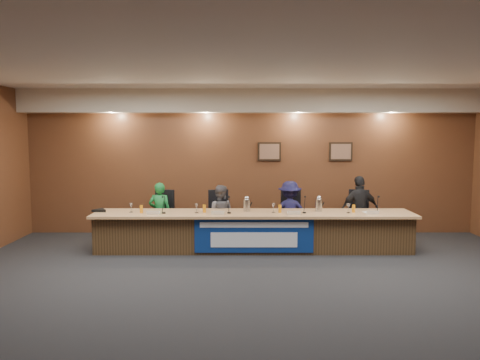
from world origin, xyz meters
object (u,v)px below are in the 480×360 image
(panelist_a, at_px, (160,213))
(panelist_b, at_px, (220,214))
(panelist_c, at_px, (290,212))
(office_chair_d, at_px, (358,219))
(carafe_right, at_px, (319,205))
(dais_body, at_px, (253,232))
(office_chair_a, at_px, (161,219))
(banner, at_px, (254,235))
(office_chair_b, at_px, (220,219))
(panelist_d, at_px, (360,210))
(speakerphone, at_px, (100,210))
(office_chair_c, at_px, (289,219))
(carafe_mid, at_px, (247,205))

(panelist_a, xyz_separation_m, panelist_b, (1.23, 0.00, -0.03))
(panelist_c, height_order, office_chair_d, panelist_c)
(panelist_c, distance_m, carafe_right, 0.76)
(dais_body, relative_size, office_chair_a, 12.50)
(banner, relative_size, panelist_c, 1.71)
(panelist_b, bearing_deg, banner, 134.00)
(office_chair_b, bearing_deg, carafe_right, -29.06)
(panelist_a, height_order, panelist_c, panelist_c)
(office_chair_a, bearing_deg, panelist_a, -75.78)
(panelist_c, height_order, office_chair_b, panelist_c)
(panelist_c, distance_m, panelist_d, 1.43)
(panelist_a, xyz_separation_m, office_chair_d, (4.10, 0.10, -0.15))
(banner, relative_size, speakerphone, 6.88)
(panelist_a, relative_size, office_chair_c, 2.63)
(dais_body, xyz_separation_m, carafe_right, (1.27, 0.06, 0.52))
(panelist_c, xyz_separation_m, carafe_right, (0.51, -0.52, 0.23))
(carafe_right, bearing_deg, office_chair_a, 168.98)
(panelist_a, xyz_separation_m, panelist_d, (4.10, 0.00, 0.07))
(panelist_d, height_order, office_chair_c, panelist_d)
(office_chair_c, height_order, carafe_right, carafe_right)
(panelist_d, distance_m, speakerphone, 5.19)
(office_chair_b, relative_size, carafe_right, 2.00)
(dais_body, xyz_separation_m, carafe_mid, (-0.13, 0.05, 0.52))
(dais_body, relative_size, office_chair_c, 12.50)
(carafe_mid, bearing_deg, panelist_c, 30.42)
(office_chair_d, bearing_deg, office_chair_c, -164.36)
(office_chair_a, distance_m, office_chair_c, 2.67)
(dais_body, distance_m, banner, 0.42)
(panelist_b, distance_m, office_chair_d, 2.87)
(carafe_mid, height_order, carafe_right, carafe_right)
(panelist_a, bearing_deg, dais_body, 164.56)
(panelist_b, xyz_separation_m, speakerphone, (-2.29, -0.54, 0.17))
(panelist_a, bearing_deg, panelist_c, -178.67)
(panelist_a, distance_m, carafe_mid, 1.87)
(panelist_a, distance_m, office_chair_c, 2.67)
(banner, xyz_separation_m, office_chair_b, (-0.67, 1.09, 0.10))
(dais_body, height_order, panelist_a, panelist_a)
(panelist_d, bearing_deg, carafe_mid, 1.85)
(banner, height_order, office_chair_d, banner)
(office_chair_a, distance_m, office_chair_d, 4.10)
(office_chair_c, height_order, carafe_mid, carafe_mid)
(panelist_c, height_order, carafe_right, panelist_c)
(panelist_b, distance_m, office_chair_c, 1.44)
(panelist_a, height_order, carafe_right, panelist_a)
(office_chair_a, distance_m, office_chair_b, 1.23)
(office_chair_d, bearing_deg, office_chair_b, -164.36)
(office_chair_b, bearing_deg, panelist_c, -15.39)
(office_chair_b, relative_size, office_chair_d, 1.00)
(office_chair_c, bearing_deg, carafe_right, -36.75)
(panelist_b, height_order, office_chair_a, panelist_b)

